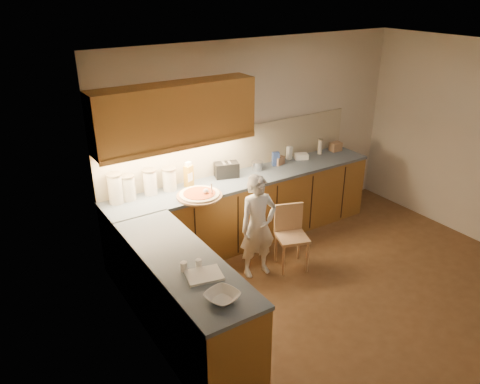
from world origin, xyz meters
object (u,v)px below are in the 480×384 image
Objects in this scene: child at (258,226)px; toaster at (227,170)px; wooden_chair at (291,232)px; pizza_on_board at (200,195)px; oil_jug at (189,175)px.

toaster is (0.12, 0.89, 0.38)m from child.
child is 1.60× the size of wooden_chair.
oil_jug reaches higher than pizza_on_board.
oil_jug is at bearing -162.50° from toaster.
pizza_on_board is at bearing 165.69° from wooden_chair.
child is at bearing -64.15° from oil_jug.
toaster reaches higher than wooden_chair.
wooden_chair is (0.90, -0.60, -0.49)m from pizza_on_board.
pizza_on_board is 0.68× the size of wooden_chair.
oil_jug is (0.04, 0.34, 0.12)m from pizza_on_board.
wooden_chair is 1.42m from oil_jug.
child is 3.74× the size of toaster.
oil_jug is at bearing 83.62° from pizza_on_board.
pizza_on_board reaches higher than wooden_chair.
toaster is at bearing 0.42° from oil_jug.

